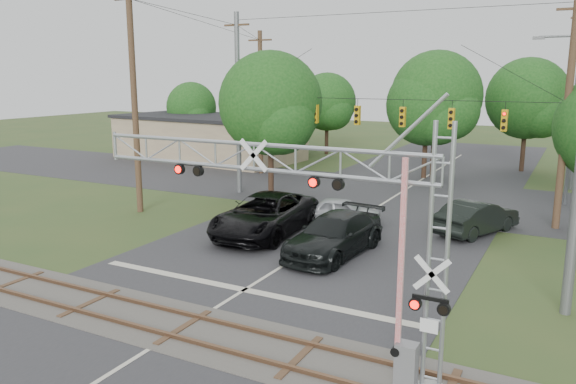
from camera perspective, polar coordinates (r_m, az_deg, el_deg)
The scene contains 14 objects.
ground at distance 16.70m, azimuth -14.93°, elevation -15.86°, with size 160.00×160.00×0.00m, color #314821.
road_main at distance 24.34m, azimuth 1.25°, elevation -6.47°, with size 14.00×90.00×0.02m, color #2C2C2F.
road_cross at distance 36.98m, azimuth 11.00°, elevation -0.32°, with size 90.00×12.00×0.02m, color #2C2C2F.
railroad_track at distance 18.03m, azimuth -10.53°, elevation -13.37°, with size 90.00×3.20×0.17m.
crossing_gantry at distance 14.01m, azimuth 3.07°, elevation -2.68°, with size 10.22×0.85×6.67m.
traffic_signal_span at distance 32.15m, azimuth 10.85°, elevation 8.11°, with size 19.34×0.36×11.50m.
pickup_black at distance 27.30m, azimuth -2.35°, elevation -2.33°, with size 3.24×7.04×1.96m, color black.
car_dark at distance 24.34m, azimuth 4.73°, elevation -4.37°, with size 2.46×6.04×1.75m, color black.
sedan_silver at distance 29.46m, azimuth 5.56°, elevation -1.91°, with size 1.61×4.00×1.36m, color #A5A9AC.
suv_dark at distance 28.99m, azimuth 18.63°, elevation -2.43°, with size 1.74×5.00×1.65m, color black.
commercial_building at distance 52.69m, azimuth -8.10°, elevation 5.55°, with size 17.80×10.26×3.98m.
streetlight at distance 36.94m, azimuth 26.74°, elevation 7.42°, with size 2.68×0.28×10.05m.
utility_poles at distance 34.58m, azimuth 13.26°, elevation 8.52°, with size 26.24×28.04×12.31m.
treeline at distance 44.33m, azimuth 16.63°, elevation 8.75°, with size 56.23×26.26×9.86m.
Camera 1 is at (10.32, -10.68, 7.65)m, focal length 35.00 mm.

